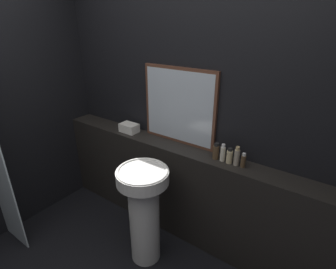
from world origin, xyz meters
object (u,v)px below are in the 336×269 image
(towel_stack, at_px, (129,128))
(hand_soap_bottle, at_px, (243,161))
(mirror, at_px, (179,106))
(conditioner_bottle, at_px, (223,153))
(shampoo_bottle, at_px, (216,151))
(body_wash_bottle, at_px, (237,157))
(lotion_bottle, at_px, (229,156))
(pedestal_sink, at_px, (144,208))

(towel_stack, distance_m, hand_soap_bottle, 1.20)
(mirror, distance_m, hand_soap_bottle, 0.73)
(conditioner_bottle, height_order, hand_soap_bottle, conditioner_bottle)
(shampoo_bottle, distance_m, conditioner_bottle, 0.06)
(body_wash_bottle, bearing_deg, mirror, 170.91)
(shampoo_bottle, relative_size, lotion_bottle, 1.09)
(mirror, xyz_separation_m, body_wash_bottle, (0.61, -0.10, -0.27))
(conditioner_bottle, relative_size, body_wash_bottle, 0.93)
(mirror, height_order, lotion_bottle, mirror)
(conditioner_bottle, relative_size, lotion_bottle, 1.14)
(mirror, bearing_deg, pedestal_sink, -86.53)
(mirror, distance_m, lotion_bottle, 0.63)
(pedestal_sink, xyz_separation_m, conditioner_bottle, (0.46, 0.46, 0.46))
(shampoo_bottle, relative_size, body_wash_bottle, 0.88)
(lotion_bottle, bearing_deg, pedestal_sink, -138.10)
(lotion_bottle, bearing_deg, shampoo_bottle, 180.00)
(pedestal_sink, height_order, body_wash_bottle, body_wash_bottle)
(towel_stack, relative_size, body_wash_bottle, 1.15)
(hand_soap_bottle, bearing_deg, towel_stack, 180.00)
(mirror, distance_m, shampoo_bottle, 0.52)
(body_wash_bottle, bearing_deg, conditioner_bottle, 180.00)
(mirror, bearing_deg, towel_stack, -169.67)
(lotion_bottle, height_order, hand_soap_bottle, lotion_bottle)
(towel_stack, height_order, hand_soap_bottle, hand_soap_bottle)
(conditioner_bottle, height_order, body_wash_bottle, body_wash_bottle)
(pedestal_sink, bearing_deg, body_wash_bottle, 38.81)
(pedestal_sink, relative_size, mirror, 1.24)
(hand_soap_bottle, bearing_deg, pedestal_sink, -143.68)
(mirror, distance_m, body_wash_bottle, 0.67)
(mirror, height_order, body_wash_bottle, mirror)
(pedestal_sink, bearing_deg, lotion_bottle, 41.90)
(pedestal_sink, bearing_deg, hand_soap_bottle, 36.32)
(hand_soap_bottle, bearing_deg, conditioner_bottle, 180.00)
(pedestal_sink, relative_size, body_wash_bottle, 5.70)
(pedestal_sink, distance_m, lotion_bottle, 0.83)
(mirror, height_order, towel_stack, mirror)
(conditioner_bottle, height_order, lotion_bottle, conditioner_bottle)
(shampoo_bottle, bearing_deg, conditioner_bottle, 0.00)
(conditioner_bottle, bearing_deg, pedestal_sink, -134.68)
(body_wash_bottle, bearing_deg, towel_stack, 180.00)
(mirror, bearing_deg, conditioner_bottle, -11.21)
(pedestal_sink, bearing_deg, shampoo_bottle, 49.34)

